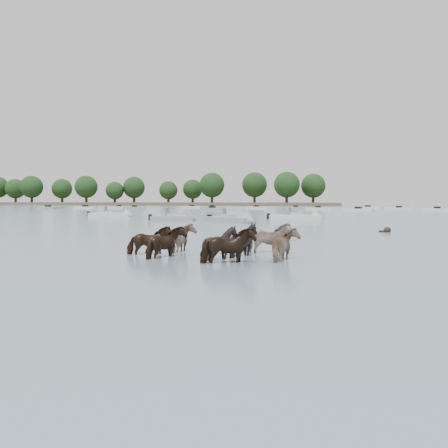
# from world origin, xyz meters

# --- Properties ---
(ground) EXTENTS (400.00, 400.00, 0.00)m
(ground) POSITION_xyz_m (0.00, 0.00, 0.00)
(ground) COLOR #4A5B6B
(ground) RESTS_ON ground
(shoreline) EXTENTS (160.00, 30.00, 1.00)m
(shoreline) POSITION_xyz_m (-70.00, 150.00, 0.50)
(shoreline) COLOR #4C4233
(shoreline) RESTS_ON ground
(pony_herd) EXTENTS (6.68, 4.43, 1.44)m
(pony_herd) POSITION_xyz_m (2.56, 0.03, 0.42)
(pony_herd) COLOR black
(pony_herd) RESTS_ON ground
(swimming_pony) EXTENTS (0.72, 0.44, 0.44)m
(swimming_pony) POSITION_xyz_m (9.75, 14.32, 0.10)
(swimming_pony) COLOR black
(swimming_pony) RESTS_ON ground
(motorboat_a) EXTENTS (4.67, 2.98, 1.92)m
(motorboat_a) POSITION_xyz_m (-7.56, 25.90, 0.23)
(motorboat_a) COLOR gray
(motorboat_a) RESTS_ON ground
(motorboat_b) EXTENTS (5.52, 4.37, 1.92)m
(motorboat_b) POSITION_xyz_m (-1.68, 23.68, 0.23)
(motorboat_b) COLOR gray
(motorboat_b) RESTS_ON ground
(motorboat_c) EXTENTS (5.82, 3.29, 1.92)m
(motorboat_c) POSITION_xyz_m (3.52, 31.67, 0.23)
(motorboat_c) COLOR silver
(motorboat_c) RESTS_ON ground
(motorboat_f) EXTENTS (5.31, 3.36, 1.92)m
(motorboat_f) POSITION_xyz_m (-18.20, 34.42, 0.23)
(motorboat_f) COLOR silver
(motorboat_f) RESTS_ON ground
(distant_flotilla) EXTENTS (106.38, 24.99, 0.93)m
(distant_flotilla) POSITION_xyz_m (0.83, 75.97, 0.26)
(distant_flotilla) COLOR gray
(distant_flotilla) RESTS_ON ground
(treeline) EXTENTS (150.93, 20.82, 12.14)m
(treeline) POSITION_xyz_m (-68.93, 149.13, 6.80)
(treeline) COLOR #382619
(treeline) RESTS_ON ground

